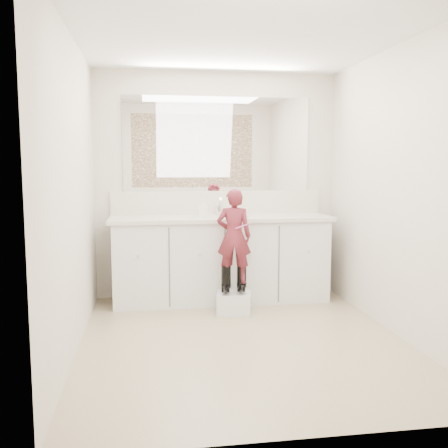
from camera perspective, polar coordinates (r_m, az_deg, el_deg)
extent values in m
plane|color=#897659|center=(4.17, 2.16, -13.11)|extent=(3.00, 3.00, 0.00)
plane|color=white|center=(4.05, 2.32, 20.79)|extent=(3.00, 3.00, 0.00)
plane|color=beige|center=(5.41, -0.78, 4.44)|extent=(2.60, 0.00, 2.60)
plane|color=beige|center=(2.48, 8.81, 1.63)|extent=(2.60, 0.00, 2.60)
plane|color=beige|center=(3.90, -16.89, 3.26)|extent=(0.00, 3.00, 3.00)
plane|color=beige|center=(4.37, 19.26, 3.52)|extent=(0.00, 3.00, 3.00)
cube|color=silver|center=(5.23, -0.35, -4.20)|extent=(2.20, 0.55, 0.85)
cube|color=beige|center=(5.15, -0.33, 0.64)|extent=(2.28, 0.58, 0.04)
cube|color=beige|center=(5.41, -0.75, 2.48)|extent=(2.28, 0.03, 0.25)
cube|color=white|center=(5.40, -0.77, 9.11)|extent=(2.00, 0.02, 1.00)
cube|color=#472819|center=(2.49, 8.93, 12.02)|extent=(2.00, 0.01, 1.20)
cylinder|color=silver|center=(5.30, -0.59, 1.58)|extent=(0.08, 0.08, 0.10)
imported|color=beige|center=(5.15, 2.65, 1.38)|extent=(0.12, 0.12, 0.09)
imported|color=white|center=(5.08, -2.47, 1.81)|extent=(0.08, 0.09, 0.18)
cube|color=silver|center=(4.85, 1.14, -9.02)|extent=(0.36, 0.32, 0.20)
imported|color=#A43243|center=(4.72, 1.14, -1.39)|extent=(0.36, 0.28, 0.90)
cylinder|color=#EA5BB2|center=(4.65, 2.14, -0.24)|extent=(0.14, 0.04, 0.06)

